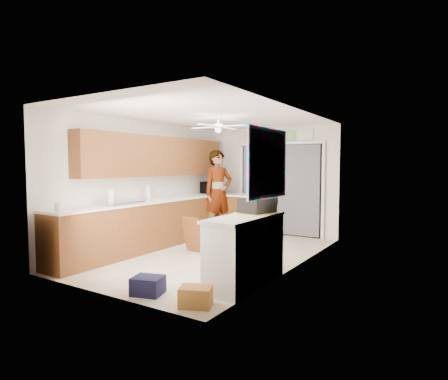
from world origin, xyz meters
The scene contains 40 objects.
floor centered at (0.00, 0.00, 0.00)m, with size 5.00×5.00×0.00m, color beige.
ceiling centered at (0.00, 0.00, 2.50)m, with size 5.00×5.00×0.00m, color white.
wall_back centered at (0.00, 2.50, 1.25)m, with size 3.20×3.20×0.00m, color silver.
wall_front centered at (0.00, -2.50, 1.25)m, with size 3.20×3.20×0.00m, color silver.
wall_left centered at (-1.60, 0.00, 1.25)m, with size 5.00×5.00×0.00m, color silver.
wall_right centered at (1.60, 0.00, 1.25)m, with size 5.00×5.00×0.00m, color silver.
left_base_cabinets centered at (-1.30, 0.00, 0.45)m, with size 0.60×4.80×0.90m, color brown.
left_countertop centered at (-1.29, 0.00, 0.92)m, with size 0.62×4.80×0.04m, color white.
upper_cabinets centered at (-1.44, 0.20, 1.80)m, with size 0.32×4.00×0.80m, color brown.
sink_basin centered at (-1.29, -1.00, 0.95)m, with size 0.50×0.76×0.06m, color silver.
faucet centered at (-1.48, -1.00, 1.05)m, with size 0.03×0.03×0.22m, color silver.
peninsula_base centered at (-0.50, 2.00, 0.45)m, with size 1.00×0.60×0.90m, color brown.
peninsula_top centered at (-0.50, 2.00, 0.92)m, with size 1.04×0.64×0.04m, color white.
back_opening_recess centered at (0.25, 2.47, 1.05)m, with size 2.00×0.06×2.10m, color black.
curtain_panel centered at (0.25, 2.43, 1.05)m, with size 1.90×0.03×2.05m, color slate.
door_trim_left centered at (-0.77, 2.44, 1.05)m, with size 0.06×0.04×2.10m, color white.
door_trim_right centered at (1.27, 2.44, 1.05)m, with size 0.06×0.04×2.10m, color white.
door_trim_head centered at (0.25, 2.44, 2.12)m, with size 2.10×0.04×0.06m, color white.
header_frame_0 centered at (-0.60, 2.47, 2.30)m, with size 0.22×0.02×0.22m, color #CCD747.
header_frame_1 centered at (-0.25, 2.47, 2.30)m, with size 0.22×0.02×0.22m, color #4D7BCF.
header_frame_2 centered at (0.10, 2.47, 2.30)m, with size 0.22×0.02×0.22m, color #D67850.
header_frame_3 centered at (0.50, 2.47, 2.30)m, with size 0.22×0.02×0.22m, color #74C06D.
header_frame_4 centered at (0.90, 2.47, 2.30)m, with size 0.22×0.02×0.22m, color silver.
route66_sign centered at (-0.95, 2.47, 2.30)m, with size 0.22×0.02×0.26m, color silver.
right_counter_base centered at (1.35, -1.20, 0.45)m, with size 0.50×1.40×0.90m, color white.
right_counter_top centered at (1.34, -1.20, 0.92)m, with size 0.54×1.44×0.04m, color white.
abstract_painting centered at (1.58, -1.00, 1.65)m, with size 0.03×1.15×0.95m, color #FF5DD0.
ceiling_fan centered at (0.00, 0.20, 2.32)m, with size 1.14×1.14×0.24m, color white.
microwave centered at (-1.33, 1.95, 1.08)m, with size 0.51×0.34×0.28m, color black.
soap_bottle centered at (-1.43, -0.15, 1.10)m, with size 0.13×0.13×0.33m, color silver.
jar_b centered at (-1.24, -2.25, 1.00)m, with size 0.08×0.08×0.13m, color silver.
paper_towel_roll centered at (-1.41, -1.10, 1.08)m, with size 0.12×0.12×0.27m, color white.
suitcase centered at (1.32, -0.80, 1.04)m, with size 0.36×0.48×0.21m, color black.
suitcase_rim centered at (1.32, -0.80, 0.93)m, with size 0.44×0.58×0.02m, color yellow.
suitcase_lid centered at (1.32, -0.51, 1.29)m, with size 0.42×0.03×0.50m, color black.
cardboard_box centered at (1.25, -2.20, 0.11)m, with size 0.36×0.27×0.23m, color gold.
navy_crate centered at (0.50, -2.20, 0.11)m, with size 0.37×0.31×0.23m, color black.
cabinet_door_panel centered at (-0.39, -0.08, 0.33)m, with size 0.44×0.03×0.67m, color brown.
man centered at (-0.88, 1.55, 0.98)m, with size 0.71×0.47×1.96m, color white.
dog centered at (0.05, 1.55, 0.22)m, with size 0.25×0.57×0.45m, color black.
Camera 1 is at (3.77, -5.59, 1.63)m, focal length 30.00 mm.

